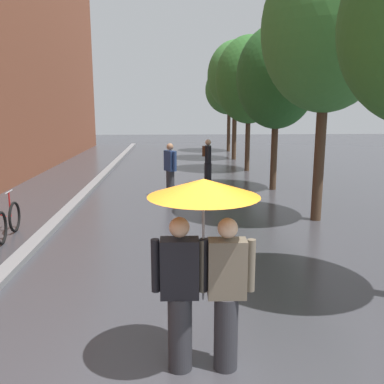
{
  "coord_description": "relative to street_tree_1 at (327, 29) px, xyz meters",
  "views": [
    {
      "loc": [
        -0.37,
        -3.38,
        2.8
      ],
      "look_at": [
        -0.02,
        3.67,
        1.35
      ],
      "focal_mm": 38.74,
      "sensor_mm": 36.0,
      "label": 1
    }
  ],
  "objects": [
    {
      "name": "kerb_strip",
      "position": [
        -6.46,
        3.42,
        -4.5
      ],
      "size": [
        0.3,
        36.0,
        0.12
      ],
      "primitive_type": "cube",
      "color": "slate",
      "rests_on": "ground"
    },
    {
      "name": "street_tree_1",
      "position": [
        0.0,
        0.0,
        0.0
      ],
      "size": [
        3.05,
        3.05,
        6.5
      ],
      "color": "#473323",
      "rests_on": "ground"
    },
    {
      "name": "street_tree_2",
      "position": [
        -0.14,
        3.96,
        -0.8
      ],
      "size": [
        2.68,
        2.68,
        5.46
      ],
      "color": "#473323",
      "rests_on": "ground"
    },
    {
      "name": "street_tree_3",
      "position": [
        -0.26,
        8.29,
        -0.62
      ],
      "size": [
        2.93,
        2.93,
        5.81
      ],
      "color": "#473323",
      "rests_on": "ground"
    },
    {
      "name": "street_tree_4",
      "position": [
        -0.23,
        12.42,
        -0.17
      ],
      "size": [
        2.95,
        2.95,
        6.23
      ],
      "color": "#473323",
      "rests_on": "ground"
    },
    {
      "name": "street_tree_5",
      "position": [
        0.04,
        16.57,
        -0.71
      ],
      "size": [
        3.02,
        3.02,
        5.4
      ],
      "color": "#473323",
      "rests_on": "ground"
    },
    {
      "name": "couple_under_umbrella",
      "position": [
        -3.31,
        -5.91,
        -3.15
      ],
      "size": [
        1.14,
        1.14,
        2.1
      ],
      "color": "#2D2D33",
      "rests_on": "ground"
    },
    {
      "name": "pedestrian_walking_midground",
      "position": [
        -3.67,
        2.89,
        -3.69
      ],
      "size": [
        0.4,
        0.51,
        1.7
      ],
      "color": "#2D2D33",
      "rests_on": "ground"
    },
    {
      "name": "pedestrian_walking_far",
      "position": [
        -2.33,
        4.83,
        -3.67
      ],
      "size": [
        0.35,
        0.59,
        1.67
      ],
      "color": "black",
      "rests_on": "ground"
    }
  ]
}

